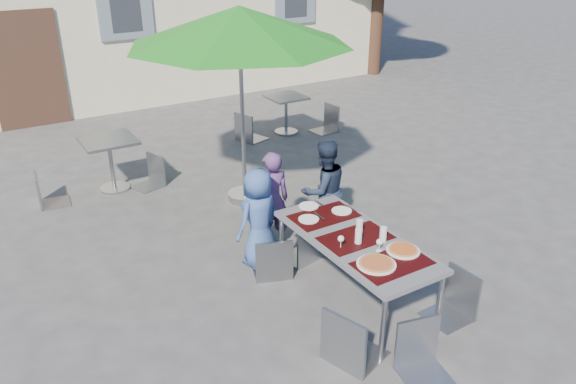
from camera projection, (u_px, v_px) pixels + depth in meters
ground at (346, 278)px, 6.27m from camera, size 90.00×90.00×0.00m
dining_table at (355, 243)px, 5.59m from camera, size 0.80×1.85×0.76m
pizza_near_left at (376, 264)px, 5.11m from camera, size 0.37×0.37×0.03m
pizza_near_right at (403, 250)px, 5.32m from camera, size 0.32×0.32×0.03m
glassware at (366, 234)px, 5.48m from camera, size 0.50×0.44×0.15m
place_settings at (320, 212)px, 6.06m from camera, size 0.67×0.50×0.01m
child_0 at (259, 218)px, 6.30m from camera, size 0.66×0.52×1.18m
child_1 at (271, 201)px, 6.64m from camera, size 0.50×0.38×1.23m
child_2 at (324, 190)px, 6.85m from camera, size 0.63×0.37×1.28m
chair_0 at (273, 234)px, 6.06m from camera, size 0.53×0.53×0.94m
chair_1 at (305, 224)px, 6.37m from camera, size 0.44×0.44×0.85m
chair_2 at (330, 208)px, 6.69m from camera, size 0.45×0.45×0.89m
chair_3 at (352, 306)px, 4.79m from camera, size 0.59×0.58×1.05m
chair_4 at (460, 269)px, 5.44m from camera, size 0.42×0.42×0.92m
chair_5 at (426, 320)px, 4.71m from camera, size 0.50×0.51×0.94m
patio_umbrella at (239, 27)px, 7.06m from camera, size 2.93×2.93×2.67m
cafe_table_0 at (110, 154)px, 8.15m from camera, size 0.74×0.74×0.80m
bg_chair_l_0 at (42, 171)px, 7.71m from camera, size 0.44×0.44×0.88m
bg_chair_r_0 at (149, 153)px, 8.32m from camera, size 0.50×0.50×0.89m
cafe_table_1 at (286, 108)px, 10.51m from camera, size 0.67×0.67×0.72m
bg_chair_l_1 at (247, 109)px, 10.06m from camera, size 0.57×0.57×1.02m
bg_chair_r_1 at (328, 102)px, 10.60m from camera, size 0.46×0.46×0.96m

